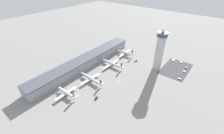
{
  "coord_description": "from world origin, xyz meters",
  "views": [
    {
      "loc": [
        -143.59,
        -102.52,
        139.64
      ],
      "look_at": [
        13.84,
        22.79,
        9.23
      ],
      "focal_mm": 24.0,
      "sensor_mm": 36.0,
      "label": 1
    }
  ],
  "objects_px": {
    "airplane_gate_bravo": "(91,79)",
    "airplane_gate_delta": "(125,53)",
    "airplane_gate_charlie": "(112,64)",
    "car_yellow_taxi": "(173,60)",
    "car_maroon_suv": "(186,68)",
    "airplane_gate_alpha": "(66,93)",
    "car_red_hatchback": "(179,79)",
    "service_truck_catering": "(129,54)",
    "service_truck_baggage": "(96,98)",
    "car_black_suv": "(184,72)",
    "car_navy_sedan": "(181,62)",
    "service_truck_fuel": "(136,61)",
    "control_tower": "(160,50)"
  },
  "relations": [
    {
      "from": "airplane_gate_bravo",
      "to": "airplane_gate_delta",
      "type": "relative_size",
      "value": 1.14
    },
    {
      "from": "airplane_gate_charlie",
      "to": "car_yellow_taxi",
      "type": "distance_m",
      "value": 114.23
    },
    {
      "from": "car_maroon_suv",
      "to": "airplane_gate_bravo",
      "type": "bearing_deg",
      "value": 141.07
    },
    {
      "from": "airplane_gate_alpha",
      "to": "car_maroon_suv",
      "type": "distance_m",
      "value": 197.17
    },
    {
      "from": "airplane_gate_alpha",
      "to": "car_red_hatchback",
      "type": "height_order",
      "value": "airplane_gate_alpha"
    },
    {
      "from": "airplane_gate_alpha",
      "to": "airplane_gate_bravo",
      "type": "height_order",
      "value": "airplane_gate_bravo"
    },
    {
      "from": "service_truck_catering",
      "to": "car_red_hatchback",
      "type": "height_order",
      "value": "service_truck_catering"
    },
    {
      "from": "airplane_gate_charlie",
      "to": "service_truck_baggage",
      "type": "relative_size",
      "value": 7.42
    },
    {
      "from": "service_truck_baggage",
      "to": "car_black_suv",
      "type": "distance_m",
      "value": 151.15
    },
    {
      "from": "airplane_gate_bravo",
      "to": "service_truck_baggage",
      "type": "distance_m",
      "value": 38.87
    },
    {
      "from": "airplane_gate_bravo",
      "to": "car_navy_sedan",
      "type": "xyz_separation_m",
      "value": [
        138.22,
        -88.67,
        -3.68
      ]
    },
    {
      "from": "airplane_gate_alpha",
      "to": "service_truck_fuel",
      "type": "bearing_deg",
      "value": -10.92
    },
    {
      "from": "airplane_gate_charlie",
      "to": "car_navy_sedan",
      "type": "bearing_deg",
      "value": -46.68
    },
    {
      "from": "car_red_hatchback",
      "to": "car_navy_sedan",
      "type": "bearing_deg",
      "value": 14.85
    },
    {
      "from": "airplane_gate_delta",
      "to": "service_truck_baggage",
      "type": "relative_size",
      "value": 6.51
    },
    {
      "from": "car_black_suv",
      "to": "car_navy_sedan",
      "type": "bearing_deg",
      "value": 26.82
    },
    {
      "from": "car_yellow_taxi",
      "to": "airplane_gate_alpha",
      "type": "bearing_deg",
      "value": 156.57
    },
    {
      "from": "service_truck_catering",
      "to": "car_black_suv",
      "type": "height_order",
      "value": "service_truck_catering"
    },
    {
      "from": "car_yellow_taxi",
      "to": "car_navy_sedan",
      "type": "height_order",
      "value": "car_yellow_taxi"
    },
    {
      "from": "airplane_gate_delta",
      "to": "car_navy_sedan",
      "type": "distance_m",
      "value": 102.73
    },
    {
      "from": "airplane_gate_alpha",
      "to": "service_truck_baggage",
      "type": "distance_m",
      "value": 40.27
    },
    {
      "from": "control_tower",
      "to": "airplane_gate_bravo",
      "type": "xyz_separation_m",
      "value": [
        -92.6,
        61.95,
        -29.65
      ]
    },
    {
      "from": "car_navy_sedan",
      "to": "car_black_suv",
      "type": "bearing_deg",
      "value": -153.18
    },
    {
      "from": "service_truck_catering",
      "to": "car_maroon_suv",
      "type": "xyz_separation_m",
      "value": [
        21.33,
        -102.21,
        -0.38
      ]
    },
    {
      "from": "car_yellow_taxi",
      "to": "car_black_suv",
      "type": "relative_size",
      "value": 1.02
    },
    {
      "from": "service_truck_catering",
      "to": "car_yellow_taxi",
      "type": "bearing_deg",
      "value": -66.23
    },
    {
      "from": "airplane_gate_charlie",
      "to": "airplane_gate_delta",
      "type": "relative_size",
      "value": 1.14
    },
    {
      "from": "airplane_gate_bravo",
      "to": "car_black_suv",
      "type": "height_order",
      "value": "airplane_gate_bravo"
    },
    {
      "from": "control_tower",
      "to": "service_truck_fuel",
      "type": "bearing_deg",
      "value": 90.95
    },
    {
      "from": "airplane_gate_delta",
      "to": "car_yellow_taxi",
      "type": "xyz_separation_m",
      "value": [
        37.86,
        -80.87,
        -4.22
      ]
    },
    {
      "from": "airplane_gate_alpha",
      "to": "service_truck_fuel",
      "type": "relative_size",
      "value": 4.49
    },
    {
      "from": "airplane_gate_charlie",
      "to": "car_navy_sedan",
      "type": "distance_m",
      "value": 124.84
    },
    {
      "from": "airplane_gate_charlie",
      "to": "car_red_hatchback",
      "type": "xyz_separation_m",
      "value": [
        34.28,
        -104.39,
        -3.79
      ]
    },
    {
      "from": "control_tower",
      "to": "service_truck_catering",
      "type": "height_order",
      "value": "control_tower"
    },
    {
      "from": "car_yellow_taxi",
      "to": "car_red_hatchback",
      "type": "height_order",
      "value": "car_yellow_taxi"
    },
    {
      "from": "car_black_suv",
      "to": "service_truck_fuel",
      "type": "bearing_deg",
      "value": 103.95
    },
    {
      "from": "control_tower",
      "to": "service_truck_catering",
      "type": "distance_m",
      "value": 71.9
    },
    {
      "from": "car_yellow_taxi",
      "to": "service_truck_fuel",
      "type": "bearing_deg",
      "value": 131.14
    },
    {
      "from": "control_tower",
      "to": "service_truck_baggage",
      "type": "distance_m",
      "value": 123.14
    },
    {
      "from": "airplane_gate_alpha",
      "to": "car_red_hatchback",
      "type": "distance_m",
      "value": 166.49
    },
    {
      "from": "service_truck_fuel",
      "to": "car_black_suv",
      "type": "xyz_separation_m",
      "value": [
        19.73,
        -79.4,
        -0.37
      ]
    },
    {
      "from": "car_red_hatchback",
      "to": "car_black_suv",
      "type": "bearing_deg",
      "value": 0.44
    },
    {
      "from": "control_tower",
      "to": "service_truck_baggage",
      "type": "relative_size",
      "value": 11.69
    },
    {
      "from": "car_yellow_taxi",
      "to": "car_red_hatchback",
      "type": "distance_m",
      "value": 57.48
    },
    {
      "from": "service_truck_catering",
      "to": "car_black_suv",
      "type": "relative_size",
      "value": 1.91
    },
    {
      "from": "airplane_gate_bravo",
      "to": "car_maroon_suv",
      "type": "distance_m",
      "value": 161.14
    },
    {
      "from": "service_truck_baggage",
      "to": "car_maroon_suv",
      "type": "distance_m",
      "value": 162.98
    },
    {
      "from": "airplane_gate_alpha",
      "to": "car_yellow_taxi",
      "type": "distance_m",
      "value": 195.29
    },
    {
      "from": "control_tower",
      "to": "service_truck_baggage",
      "type": "bearing_deg",
      "value": 165.27
    },
    {
      "from": "car_navy_sedan",
      "to": "control_tower",
      "type": "bearing_deg",
      "value": 149.64
    }
  ]
}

